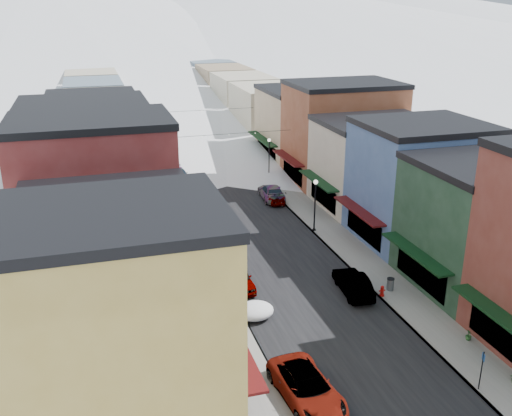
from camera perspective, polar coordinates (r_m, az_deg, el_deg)
road at (r=83.72m, az=-6.65°, el=6.06°), size 10.00×160.00×0.01m
sidewalk_left at (r=82.88m, az=-11.16°, el=5.72°), size 3.20×160.00×0.15m
sidewalk_right at (r=85.04m, az=-2.24°, el=6.44°), size 3.20×160.00×0.15m
curb_left at (r=83.03m, az=-10.09°, el=5.81°), size 0.10×160.00×0.15m
curb_right at (r=84.68m, az=-3.26°, el=6.37°), size 0.10×160.00×0.15m
bldg_l_yellow at (r=28.03m, az=-13.35°, el=-11.17°), size 11.30×8.70×11.50m
bldg_l_cream at (r=36.02m, az=-14.16°, el=-5.70°), size 11.30×8.20×9.50m
bldg_l_brick_near at (r=42.89m, az=-15.59°, el=0.54°), size 12.30×8.20×12.50m
bldg_l_grayblue at (r=51.52m, az=-15.15°, el=1.78°), size 11.30×9.20×9.00m
bldg_l_brick_far at (r=59.91m, az=-16.53°, el=5.17°), size 13.30×9.20×11.00m
bldg_l_tan at (r=69.76m, az=-15.81°, el=6.84°), size 11.30×11.20×10.00m
bldg_r_green at (r=44.61m, az=21.95°, el=-1.51°), size 11.30×9.20×9.50m
bldg_r_blue at (r=51.32m, az=15.97°, el=2.51°), size 11.30×9.20×10.50m
bldg_r_cream at (r=59.20m, az=11.75°, el=4.41°), size 12.30×9.20×9.00m
bldg_r_brick_far at (r=66.92m, az=8.62°, el=7.49°), size 13.30×9.20×11.50m
bldg_r_tan at (r=75.74m, az=4.70°, el=8.33°), size 11.30×11.20×9.50m
distant_blocks at (r=105.26m, az=-9.01°, el=11.03°), size 34.00×55.00×8.00m
mountain_ridge at (r=297.41m, az=-18.57°, el=17.96°), size 670.00×340.00×34.00m
overhead_cables at (r=70.37m, az=-5.01°, el=8.62°), size 16.40×15.04×0.04m
car_white_suv at (r=31.66m, az=5.09°, el=-17.46°), size 3.11×5.92×1.59m
car_silver_sedan at (r=42.45m, az=-1.89°, el=-6.93°), size 2.01×4.68×1.57m
car_dark_hatch at (r=50.47m, az=-4.51°, el=-2.39°), size 1.87×5.08×1.66m
car_silver_wagon at (r=68.26m, az=-7.69°, el=3.37°), size 2.41×4.77×1.33m
car_green_sedan at (r=42.17m, az=9.68°, el=-7.41°), size 2.15×4.97×1.59m
car_gray_suv at (r=59.97m, az=1.88°, el=1.20°), size 2.02×4.13×1.36m
car_black_sedan at (r=60.89m, az=1.57°, el=1.61°), size 2.71×5.64×1.58m
car_lane_silver at (r=79.99m, az=-7.38°, el=5.89°), size 2.23×4.37×1.42m
car_lane_white at (r=86.69m, az=-6.65°, el=7.04°), size 2.77×5.50×1.49m
fire_hydrant at (r=42.07m, az=12.50°, el=-8.12°), size 0.47×0.35×0.80m
parking_sign at (r=33.92m, az=21.65°, el=-14.61°), size 0.11×0.32×2.37m
trash_can at (r=42.96m, az=13.29°, el=-7.41°), size 0.55×0.55×0.93m
streetlamp_near at (r=51.65m, az=5.93°, el=0.92°), size 0.40×0.40×4.86m
streetlamp_far at (r=67.57m, az=1.32°, el=5.53°), size 0.39×0.39×4.70m
planter_far at (r=38.59m, az=20.49°, el=-11.83°), size 0.51×0.51×0.66m
snow_pile_near at (r=38.76m, az=-0.13°, el=-10.19°), size 2.55×2.77×1.08m
snow_pile_mid at (r=49.91m, az=-4.30°, el=-3.05°), size 2.51×2.74×1.06m
snow_pile_far at (r=67.12m, az=-7.73°, el=2.89°), size 2.25×2.58×0.95m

